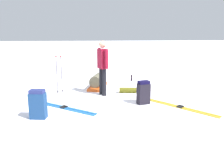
% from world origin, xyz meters
% --- Properties ---
extents(ground_plane, '(80.00, 80.00, 0.00)m').
position_xyz_m(ground_plane, '(0.00, 0.00, 0.00)').
color(ground_plane, white).
extents(skier_standing, '(0.33, 0.54, 1.70)m').
position_xyz_m(skier_standing, '(0.28, -0.09, 0.95)').
color(skier_standing, black).
rests_on(skier_standing, ground_plane).
extents(ski_pair_near, '(1.45, 1.60, 0.05)m').
position_xyz_m(ski_pair_near, '(-1.68, 1.28, 0.01)').
color(ski_pair_near, gold).
rests_on(ski_pair_near, ground_plane).
extents(ski_pair_far, '(1.73, 1.28, 0.05)m').
position_xyz_m(ski_pair_far, '(1.38, 1.00, 0.01)').
color(ski_pair_far, '#1D5DA2').
rests_on(ski_pair_far, ground_plane).
extents(backpack_large_dark, '(0.38, 0.29, 0.65)m').
position_xyz_m(backpack_large_dark, '(-0.79, 0.88, 0.32)').
color(backpack_large_dark, black).
rests_on(backpack_large_dark, ground_plane).
extents(backpack_bright, '(0.39, 0.26, 0.68)m').
position_xyz_m(backpack_bright, '(1.87, 1.62, 0.33)').
color(backpack_bright, navy).
rests_on(backpack_bright, ground_plane).
extents(ski_poles_planted_near, '(0.21, 0.11, 1.23)m').
position_xyz_m(ski_poles_planted_near, '(1.67, -0.44, 0.69)').
color(ski_poles_planted_near, '#251B2A').
rests_on(ski_poles_planted_near, ground_plane).
extents(gear_sled, '(0.76, 1.23, 0.49)m').
position_xyz_m(gear_sled, '(0.41, -0.97, 0.22)').
color(gear_sled, '#DE541B').
rests_on(gear_sled, ground_plane).
extents(sleeping_mat_rolled, '(0.57, 0.25, 0.18)m').
position_xyz_m(sleeping_mat_rolled, '(-0.54, -0.21, 0.09)').
color(sleeping_mat_rolled, '#515013').
rests_on(sleeping_mat_rolled, ground_plane).
extents(thermos_bottle, '(0.07, 0.07, 0.26)m').
position_xyz_m(thermos_bottle, '(-0.98, -1.85, 0.13)').
color(thermos_bottle, black).
rests_on(thermos_bottle, ground_plane).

